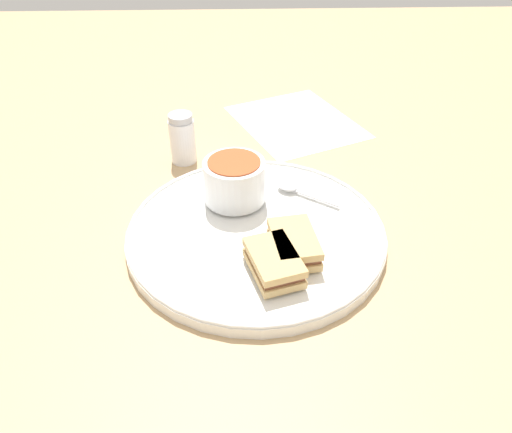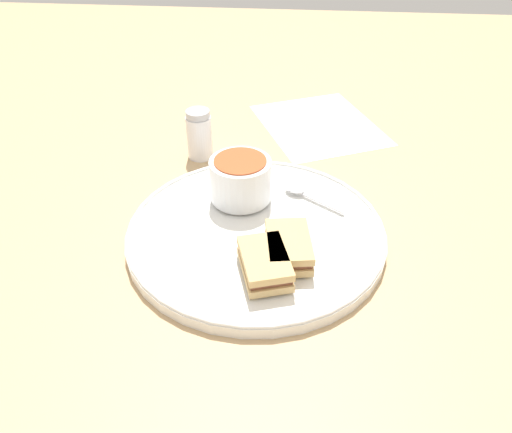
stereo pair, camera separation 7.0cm
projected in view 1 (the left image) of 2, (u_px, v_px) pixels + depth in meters
The scene contains 8 objects.
ground_plane at pixel (256, 238), 0.72m from camera, with size 2.40×2.40×0.00m, color tan.
plate at pixel (256, 232), 0.72m from camera, with size 0.37×0.37×0.02m.
soup_bowl at pixel (234, 180), 0.75m from camera, with size 0.09×0.09×0.07m.
spoon at pixel (291, 188), 0.78m from camera, with size 0.10×0.07×0.01m.
sandwich_half_near at pixel (274, 262), 0.63m from camera, with size 0.08×0.10×0.03m.
sandwich_half_far at pixel (294, 244), 0.66m from camera, with size 0.07×0.09×0.03m.
salt_shaker at pixel (182, 139), 0.87m from camera, with size 0.04×0.04×0.09m.
menu_sheet at pixel (296, 122), 1.01m from camera, with size 0.30×0.32×0.00m.
Camera 1 is at (-0.02, -0.56, 0.46)m, focal length 35.00 mm.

